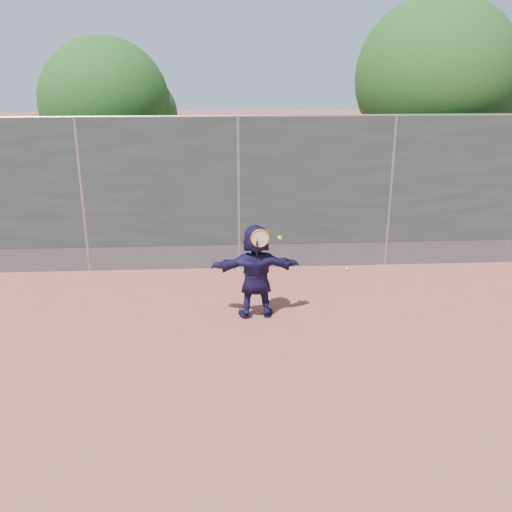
{
  "coord_description": "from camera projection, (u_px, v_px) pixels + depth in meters",
  "views": [
    {
      "loc": [
        -0.31,
        -7.35,
        4.04
      ],
      "look_at": [
        0.2,
        1.22,
        1.04
      ],
      "focal_mm": 40.0,
      "sensor_mm": 36.0,
      "label": 1
    }
  ],
  "objects": [
    {
      "name": "ball_ground",
      "position": [
        347.0,
        269.0,
        11.41
      ],
      "size": [
        0.07,
        0.07,
        0.07
      ],
      "primitive_type": "sphere",
      "color": "#D5F035",
      "rests_on": "ground"
    },
    {
      "name": "ground",
      "position": [
        247.0,
        351.0,
        8.28
      ],
      "size": [
        80.0,
        80.0,
        0.0
      ],
      "primitive_type": "plane",
      "color": "#9E4C42",
      "rests_on": "ground"
    },
    {
      "name": "player",
      "position": [
        256.0,
        271.0,
        9.18
      ],
      "size": [
        1.46,
        0.52,
        1.55
      ],
      "primitive_type": "imported",
      "rotation": [
        0.0,
        0.0,
        3.19
      ],
      "color": "#191539",
      "rests_on": "ground"
    },
    {
      "name": "tree_right",
      "position": [
        443.0,
        83.0,
        12.81
      ],
      "size": [
        3.78,
        3.6,
        5.39
      ],
      "color": "#382314",
      "rests_on": "ground"
    },
    {
      "name": "tree_left",
      "position": [
        113.0,
        107.0,
        13.32
      ],
      "size": [
        3.15,
        3.0,
        4.53
      ],
      "color": "#382314",
      "rests_on": "ground"
    },
    {
      "name": "weed_clump",
      "position": [
        254.0,
        263.0,
        11.44
      ],
      "size": [
        0.68,
        0.07,
        0.3
      ],
      "color": "#387226",
      "rests_on": "ground"
    },
    {
      "name": "fence",
      "position": [
        239.0,
        191.0,
        11.05
      ],
      "size": [
        20.0,
        0.06,
        3.03
      ],
      "color": "#38423D",
      "rests_on": "ground"
    },
    {
      "name": "swing_action",
      "position": [
        262.0,
        239.0,
        8.8
      ],
      "size": [
        0.49,
        0.13,
        0.51
      ],
      "color": "orange",
      "rests_on": "ground"
    }
  ]
}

